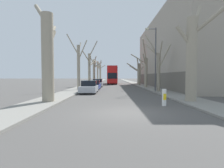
# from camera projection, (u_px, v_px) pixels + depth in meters

# --- Properties ---
(ground_plane) EXTENTS (300.00, 300.00, 0.00)m
(ground_plane) POSITION_uv_depth(u_px,v_px,m) (124.00, 113.00, 9.56)
(ground_plane) COLOR #4C4947
(sidewalk_left) EXTENTS (2.62, 120.00, 0.12)m
(sidewalk_left) POSITION_uv_depth(u_px,v_px,m) (97.00, 82.00, 59.52)
(sidewalk_left) COLOR gray
(sidewalk_left) RESTS_ON ground
(sidewalk_right) EXTENTS (2.62, 120.00, 0.12)m
(sidewalk_right) POSITION_uv_depth(u_px,v_px,m) (131.00, 82.00, 59.49)
(sidewalk_right) COLOR gray
(sidewalk_right) RESTS_ON ground
(building_facade_right) EXTENTS (10.08, 31.37, 12.63)m
(building_facade_right) POSITION_uv_depth(u_px,v_px,m) (181.00, 53.00, 32.39)
(building_facade_right) COLOR #9E9384
(building_facade_right) RESTS_ON ground
(street_tree_left_0) EXTENTS (2.39, 3.07, 8.16)m
(street_tree_left_0) POSITION_uv_depth(u_px,v_px,m) (48.00, 54.00, 13.05)
(street_tree_left_0) COLOR gray
(street_tree_left_0) RESTS_ON ground
(street_tree_left_1) EXTENTS (2.67, 2.07, 7.88)m
(street_tree_left_1) POSITION_uv_depth(u_px,v_px,m) (79.00, 65.00, 24.72)
(street_tree_left_1) COLOR gray
(street_tree_left_1) RESTS_ON ground
(street_tree_left_2) EXTENTS (3.02, 4.37, 9.26)m
(street_tree_left_2) POSITION_uv_depth(u_px,v_px,m) (90.00, 67.00, 36.29)
(street_tree_left_2) COLOR gray
(street_tree_left_2) RESTS_ON ground
(street_tree_left_3) EXTENTS (3.22, 4.84, 7.54)m
(street_tree_left_3) POSITION_uv_depth(u_px,v_px,m) (95.00, 70.00, 47.27)
(street_tree_left_3) COLOR gray
(street_tree_left_3) RESTS_ON ground
(street_tree_left_4) EXTENTS (4.53, 2.39, 7.58)m
(street_tree_left_4) POSITION_uv_depth(u_px,v_px,m) (98.00, 70.00, 59.41)
(street_tree_left_4) COLOR gray
(street_tree_left_4) RESTS_ON ground
(street_tree_left_5) EXTENTS (3.36, 3.51, 8.18)m
(street_tree_left_5) POSITION_uv_depth(u_px,v_px,m) (101.00, 72.00, 70.62)
(street_tree_left_5) COLOR gray
(street_tree_left_5) RESTS_ON ground
(street_tree_right_0) EXTENTS (3.10, 3.35, 7.62)m
(street_tree_right_0) POSITION_uv_depth(u_px,v_px,m) (193.00, 54.00, 13.14)
(street_tree_right_0) COLOR gray
(street_tree_right_0) RESTS_ON ground
(street_tree_right_1) EXTENTS (3.02, 2.04, 7.28)m
(street_tree_right_1) POSITION_uv_depth(u_px,v_px,m) (159.00, 68.00, 21.92)
(street_tree_right_1) COLOR gray
(street_tree_right_1) RESTS_ON ground
(street_tree_right_2) EXTENTS (2.87, 3.03, 8.25)m
(street_tree_right_2) POSITION_uv_depth(u_px,v_px,m) (146.00, 70.00, 30.62)
(street_tree_right_2) COLOR gray
(street_tree_right_2) RESTS_ON ground
(street_tree_right_3) EXTENTS (3.66, 3.00, 6.05)m
(street_tree_right_3) POSITION_uv_depth(u_px,v_px,m) (139.00, 73.00, 38.99)
(street_tree_right_3) COLOR gray
(street_tree_right_3) RESTS_ON ground
(double_decker_bus) EXTENTS (2.48, 10.43, 4.52)m
(double_decker_bus) POSITION_uv_depth(u_px,v_px,m) (113.00, 74.00, 45.74)
(double_decker_bus) COLOR red
(double_decker_bus) RESTS_ON ground
(parked_car_0) EXTENTS (1.88, 4.28, 1.49)m
(parked_car_0) POSITION_uv_depth(u_px,v_px,m) (90.00, 87.00, 20.89)
(parked_car_0) COLOR #9EA3AD
(parked_car_0) RESTS_ON ground
(parked_car_1) EXTENTS (1.80, 4.41, 1.42)m
(parked_car_1) POSITION_uv_depth(u_px,v_px,m) (94.00, 85.00, 26.33)
(parked_car_1) COLOR navy
(parked_car_1) RESTS_ON ground
(parked_car_2) EXTENTS (1.88, 4.12, 1.49)m
(parked_car_2) POSITION_uv_depth(u_px,v_px,m) (98.00, 83.00, 32.82)
(parked_car_2) COLOR #9EA3AD
(parked_car_2) RESTS_ON ground
(lamp_post) EXTENTS (1.40, 0.20, 8.04)m
(lamp_post) POSITION_uv_depth(u_px,v_px,m) (155.00, 56.00, 21.84)
(lamp_post) COLOR #4C4F54
(lamp_post) RESTS_ON ground
(traffic_bollard) EXTENTS (0.28, 0.29, 1.14)m
(traffic_bollard) POSITION_uv_depth(u_px,v_px,m) (165.00, 97.00, 11.71)
(traffic_bollard) COLOR white
(traffic_bollard) RESTS_ON ground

